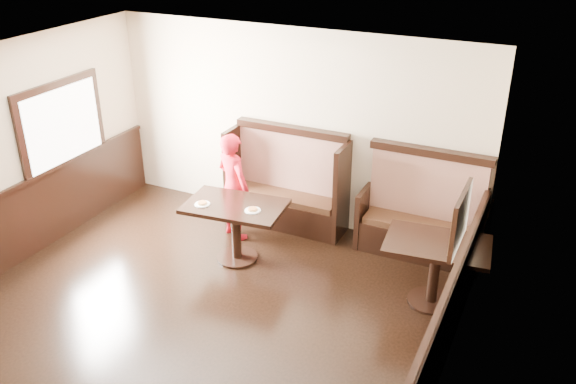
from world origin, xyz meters
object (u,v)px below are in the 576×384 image
Objects in this scene: booth_main at (288,190)px; booth_neighbor at (422,221)px; child at (233,186)px; table_neighbor at (436,258)px; table_main at (235,217)px.

booth_main and booth_neighbor have the same top height.
booth_main is at bearing 179.95° from booth_neighbor.
booth_main is 0.87m from child.
booth_neighbor reaches higher than table_neighbor.
booth_neighbor is 2.56m from child.
table_neighbor is (2.36, -1.05, 0.08)m from booth_main.
booth_neighbor is (1.95, -0.00, -0.05)m from booth_main.
table_neighbor is 2.91m from child.
table_neighbor is (2.55, 0.13, -0.01)m from table_main.
booth_main is at bearing 75.22° from table_main.
booth_neighbor is at bearing 105.23° from table_neighbor.
table_neighbor reaches higher than table_main.
table_main is at bearing -150.93° from booth_neighbor.
booth_neighbor is 1.24× the size of table_main.
child is (-2.46, -0.66, 0.28)m from booth_neighbor.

